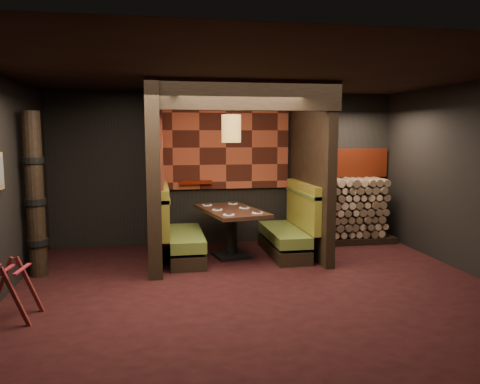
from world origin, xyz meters
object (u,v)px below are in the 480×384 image
booth_bench_left (179,235)px  booth_bench_right (290,231)px  dining_table (231,223)px  firewood_stack (348,211)px  pendant_lamp (231,129)px  totem_column (35,196)px  luggage_rack (8,289)px

booth_bench_left → booth_bench_right: 1.89m
dining_table → firewood_stack: firewood_stack is taller
booth_bench_right → pendant_lamp: (-1.03, -0.06, 1.76)m
totem_column → luggage_rack: bearing=-87.3°
booth_bench_left → pendant_lamp: (0.87, -0.06, 1.76)m
pendant_lamp → dining_table: bearing=90.0°
booth_bench_right → luggage_rack: bearing=-150.3°
booth_bench_left → dining_table: size_ratio=0.94×
totem_column → firewood_stack: size_ratio=1.39×
booth_bench_right → luggage_rack: booth_bench_right is taller
booth_bench_left → dining_table: booth_bench_left is taller
booth_bench_left → firewood_stack: size_ratio=0.92×
booth_bench_left → luggage_rack: booth_bench_left is taller
booth_bench_right → dining_table: size_ratio=0.94×
dining_table → pendant_lamp: 1.58m
luggage_rack → firewood_stack: (5.25, 2.93, 0.26)m
dining_table → pendant_lamp: size_ratio=1.85×
booth_bench_right → totem_column: 4.10m
dining_table → booth_bench_right: bearing=0.4°
luggage_rack → totem_column: bearing=92.7°
dining_table → pendant_lamp: pendant_lamp is taller
dining_table → totem_column: 3.07m
dining_table → totem_column: size_ratio=0.71×
dining_table → luggage_rack: (-2.88, -2.22, -0.23)m
booth_bench_left → pendant_lamp: bearing=-3.8°
dining_table → pendant_lamp: (0.00, -0.05, 1.58)m
booth_bench_left → luggage_rack: size_ratio=2.26×
pendant_lamp → luggage_rack: 4.03m
dining_table → booth_bench_left: bearing=179.5°
booth_bench_left → luggage_rack: (-2.01, -2.23, -0.05)m
booth_bench_right → luggage_rack: size_ratio=2.26×
booth_bench_right → dining_table: booth_bench_right is taller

